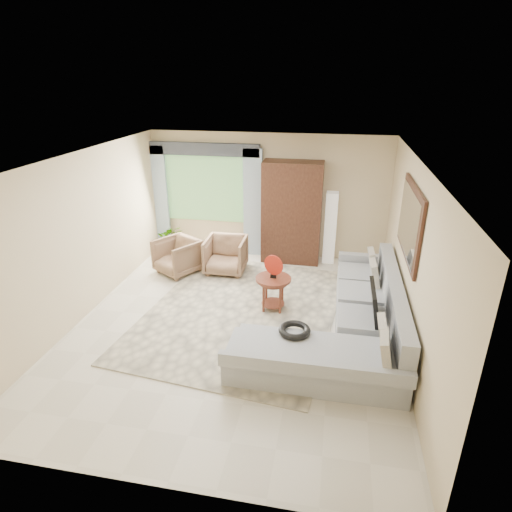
% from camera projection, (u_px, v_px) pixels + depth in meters
% --- Properties ---
extents(ground, '(6.00, 6.00, 0.00)m').
position_uv_depth(ground, '(237.00, 324.00, 6.82)').
color(ground, silver).
rests_on(ground, ground).
extents(area_rug, '(3.43, 4.31, 0.02)m').
position_uv_depth(area_rug, '(242.00, 311.00, 7.18)').
color(area_rug, beige).
rests_on(area_rug, ground).
extents(sectional_sofa, '(2.30, 3.46, 0.90)m').
position_uv_depth(sectional_sofa, '(352.00, 326.00, 6.25)').
color(sectional_sofa, '#A4A7AC').
rests_on(sectional_sofa, ground).
extents(tv_screen, '(0.14, 0.74, 0.48)m').
position_uv_depth(tv_screen, '(374.00, 302.00, 6.00)').
color(tv_screen, black).
rests_on(tv_screen, sectional_sofa).
extents(garden_hose, '(0.43, 0.43, 0.09)m').
position_uv_depth(garden_hose, '(295.00, 330.00, 5.66)').
color(garden_hose, black).
rests_on(garden_hose, sectional_sofa).
extents(coffee_table, '(0.59, 0.59, 0.59)m').
position_uv_depth(coffee_table, '(273.00, 293.00, 7.13)').
color(coffee_table, '#4E2214').
rests_on(coffee_table, ground).
extents(red_disc, '(0.33, 0.15, 0.34)m').
position_uv_depth(red_disc, '(274.00, 265.00, 6.93)').
color(red_disc, '#A71F10').
rests_on(red_disc, coffee_table).
extents(armchair_left, '(1.04, 1.04, 0.70)m').
position_uv_depth(armchair_left, '(177.00, 256.00, 8.46)').
color(armchair_left, brown).
rests_on(armchair_left, ground).
extents(armchair_right, '(0.78, 0.81, 0.72)m').
position_uv_depth(armchair_right, '(226.00, 255.00, 8.48)').
color(armchair_right, '#8F6B4E').
rests_on(armchair_right, ground).
extents(potted_plant, '(0.69, 0.65, 0.60)m').
position_uv_depth(potted_plant, '(171.00, 238.00, 9.54)').
color(potted_plant, '#999999').
rests_on(potted_plant, ground).
extents(armoire, '(1.20, 0.55, 2.10)m').
position_uv_depth(armoire, '(292.00, 213.00, 8.78)').
color(armoire, black).
rests_on(armoire, ground).
extents(floor_lamp, '(0.24, 0.24, 1.50)m').
position_uv_depth(floor_lamp, '(330.00, 228.00, 8.81)').
color(floor_lamp, silver).
rests_on(floor_lamp, ground).
extents(window, '(1.80, 0.04, 1.40)m').
position_uv_depth(window, '(206.00, 189.00, 9.19)').
color(window, '#669E59').
rests_on(window, wall_back).
extents(curtain_left, '(0.40, 0.08, 2.30)m').
position_uv_depth(curtain_left, '(159.00, 199.00, 9.39)').
color(curtain_left, '#9EB7CC').
rests_on(curtain_left, ground).
extents(curtain_right, '(0.40, 0.08, 2.30)m').
position_uv_depth(curtain_right, '(253.00, 204.00, 9.03)').
color(curtain_right, '#9EB7CC').
rests_on(curtain_right, ground).
extents(valance, '(2.40, 0.12, 0.26)m').
position_uv_depth(valance, '(203.00, 149.00, 8.79)').
color(valance, '#1E232D').
rests_on(valance, wall_back).
extents(wall_mirror, '(0.05, 1.70, 1.05)m').
position_uv_depth(wall_mirror, '(410.00, 222.00, 6.03)').
color(wall_mirror, black).
rests_on(wall_mirror, wall_right).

